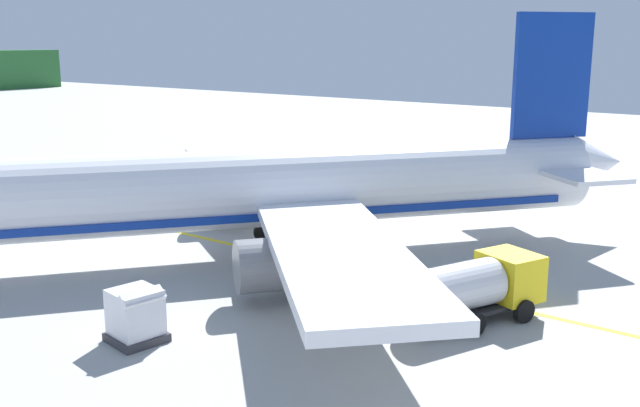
# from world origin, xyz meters

# --- Properties ---
(airliner_foreground) EXTENTS (35.09, 30.04, 11.90)m
(airliner_foreground) POSITION_xyz_m (35.34, 16.04, 3.39)
(airliner_foreground) COLOR silver
(airliner_foreground) RESTS_ON ground
(service_truck_catering) EXTENTS (5.91, 3.90, 2.40)m
(service_truck_catering) POSITION_xyz_m (34.26, 3.82, 1.39)
(service_truck_catering) COLOR yellow
(service_truck_catering) RESTS_ON ground
(cargo_container_near) EXTENTS (2.03, 2.03, 2.06)m
(cargo_container_near) POSITION_xyz_m (25.16, 12.58, 0.97)
(cargo_container_near) COLOR #333338
(cargo_container_near) RESTS_ON ground
(apron_guide_line) EXTENTS (0.30, 60.00, 0.01)m
(apron_guide_line) POSITION_xyz_m (36.34, 11.39, 0.01)
(apron_guide_line) COLOR yellow
(apron_guide_line) RESTS_ON ground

